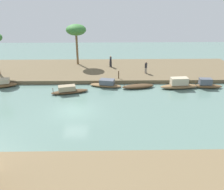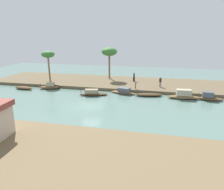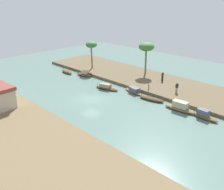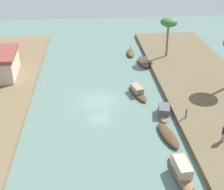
% 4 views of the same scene
% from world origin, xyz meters
% --- Properties ---
extents(river_water, '(71.68, 71.68, 0.00)m').
position_xyz_m(river_water, '(0.00, 0.00, 0.00)').
color(river_water, slate).
rests_on(river_water, ground).
extents(riverbank_left, '(45.56, 10.87, 0.49)m').
position_xyz_m(riverbank_left, '(0.00, -13.06, 0.24)').
color(riverbank_left, brown).
rests_on(riverbank_left, ground).
extents(sampan_midstream, '(3.59, 1.94, 1.10)m').
position_xyz_m(sampan_midstream, '(9.78, -6.80, 0.40)').
color(sampan_midstream, brown).
rests_on(sampan_midstream, river_water).
extents(sampan_downstream_large, '(3.60, 1.22, 1.23)m').
position_xyz_m(sampan_downstream_large, '(-15.80, -6.04, 0.47)').
color(sampan_downstream_large, brown).
rests_on(sampan_downstream_large, river_water).
extents(sampan_near_left_bank, '(4.20, 2.00, 0.99)m').
position_xyz_m(sampan_near_left_bank, '(-3.21, -6.70, 0.39)').
color(sampan_near_left_bank, brown).
rests_on(sampan_near_left_bank, river_water).
extents(sampan_open_hull, '(4.87, 1.53, 1.41)m').
position_xyz_m(sampan_open_hull, '(-12.30, -5.94, 0.53)').
color(sampan_open_hull, brown).
rests_on(sampan_open_hull, river_water).
extents(sampan_upstream_small, '(4.52, 2.16, 0.98)m').
position_xyz_m(sampan_upstream_small, '(1.23, -4.60, 0.37)').
color(sampan_upstream_small, '#47331E').
rests_on(sampan_upstream_small, river_water).
extents(sampan_with_tall_canopy, '(4.26, 1.90, 0.78)m').
position_xyz_m(sampan_with_tall_canopy, '(-7.20, -6.16, 0.23)').
color(sampan_with_tall_canopy, '#47331E').
rests_on(sampan_with_tall_canopy, river_water).
extents(person_on_near_bank, '(0.40, 0.47, 1.73)m').
position_xyz_m(person_on_near_bank, '(-3.88, -13.93, 1.26)').
color(person_on_near_bank, '#232328').
rests_on(person_on_near_bank, riverbank_left).
extents(person_by_mooring, '(0.45, 0.46, 1.69)m').
position_xyz_m(person_by_mooring, '(-8.78, -10.68, 1.24)').
color(person_by_mooring, gray).
rests_on(person_by_mooring, riverbank_left).
extents(mooring_post, '(0.14, 0.14, 1.03)m').
position_xyz_m(mooring_post, '(-4.86, -8.50, 1.00)').
color(mooring_post, '#4C3823').
rests_on(mooring_post, riverbank_left).
extents(palm_tree_left_near, '(3.04, 3.04, 6.17)m').
position_xyz_m(palm_tree_left_near, '(1.31, -15.60, 5.72)').
color(palm_tree_left_near, brown).
rests_on(palm_tree_left_near, riverbank_left).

